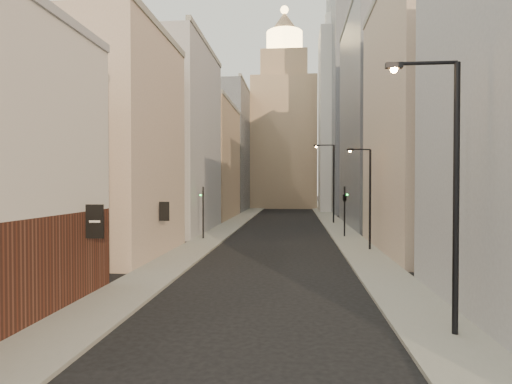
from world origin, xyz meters
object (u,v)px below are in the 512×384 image
Objects in this scene: clock_tower at (284,128)px; white_tower at (341,113)px; streetlamp_near at (449,180)px; traffic_light_right at (345,198)px; streetlamp_mid at (368,193)px; traffic_light_left at (203,203)px; streetlamp_far at (332,179)px.

white_tower is (11.00, -14.00, 0.97)m from clock_tower.
streetlamp_near is 27.08m from traffic_light_right.
streetlamp_mid reaches higher than traffic_light_left.
traffic_light_left is at bearing -96.13° from clock_tower.
streetlamp_near is at bearing 100.11° from traffic_light_left.
clock_tower is at bearing -81.67° from traffic_light_right.
white_tower is at bearing -131.24° from traffic_light_left.
traffic_light_right is at bearing 73.99° from streetlamp_mid.
streetlamp_mid is at bearing -82.57° from clock_tower.
traffic_light_left is (-13.78, 24.29, -1.91)m from streetlamp_near.
streetlamp_near is at bearing 91.55° from traffic_light_right.
traffic_light_left is 13.64m from traffic_light_right.
streetlamp_near reaches higher than traffic_light_left.
streetlamp_far is at bearing 70.32° from streetlamp_mid.
white_tower is 4.41× the size of streetlamp_near.
traffic_light_right is (-0.84, 8.18, -0.71)m from streetlamp_mid.
streetlamp_near is (-3.32, -67.03, -13.23)m from white_tower.
streetlamp_far is at bearing -89.19° from traffic_light_right.
traffic_light_left is at bearing 137.16° from streetlamp_mid.
streetlamp_far is (-3.77, -25.40, -12.67)m from white_tower.
clock_tower is at bearing 95.65° from streetlamp_near.
traffic_light_right is (13.36, 2.74, 0.38)m from traffic_light_left.
streetlamp_mid reaches higher than traffic_light_right.
white_tower is at bearing -51.84° from clock_tower.
white_tower is 3.99× the size of streetlamp_far.
streetlamp_near reaches higher than streetlamp_mid.
streetlamp_near is at bearing -113.18° from streetlamp_mid.
traffic_light_right is at bearing 91.11° from streetlamp_near.
streetlamp_near reaches higher than traffic_light_right.
streetlamp_mid is at bearing 96.54° from traffic_light_right.
streetlamp_near is at bearing -89.87° from streetlamp_far.
streetlamp_mid is at bearing 88.93° from streetlamp_near.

